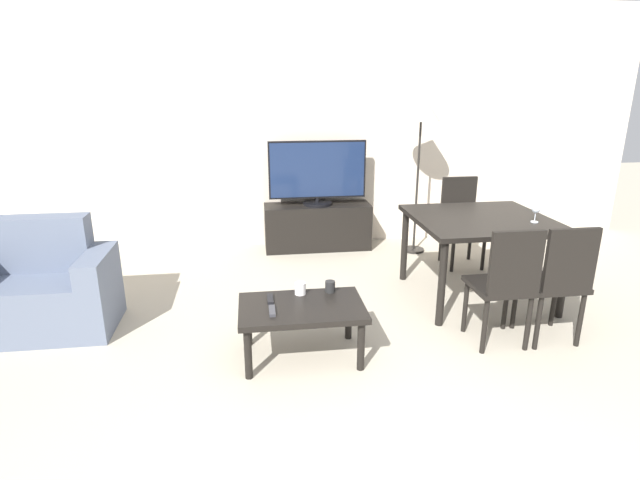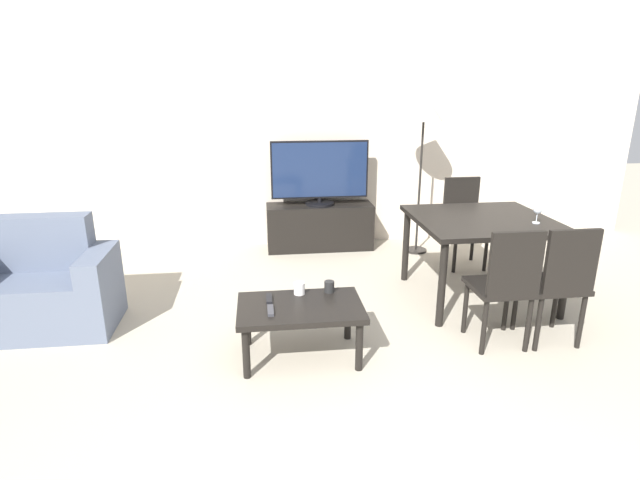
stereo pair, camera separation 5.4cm
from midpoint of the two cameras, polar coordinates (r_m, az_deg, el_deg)
The scene contains 15 objects.
wall_back at distance 5.73m, azimuth -1.41°, elevation 12.84°, with size 7.80×0.06×2.70m.
armchair at distance 4.36m, azimuth -29.51°, elevation -5.11°, with size 1.05×0.62×0.85m.
tv_stand at distance 5.68m, azimuth -0.57°, elevation 1.55°, with size 1.19×0.38×0.51m.
tv at distance 5.53m, azimuth -0.59°, elevation 7.68°, with size 1.07×0.32×0.71m.
coffee_table at distance 3.41m, azimuth -2.57°, elevation -8.25°, with size 0.85×0.54×0.39m.
dining_table at distance 4.47m, azimuth 17.56°, elevation 1.48°, with size 1.14×1.09×0.73m.
dining_chair_near at distance 3.71m, azimuth 20.03°, elevation -4.45°, with size 0.40×0.40×0.90m.
dining_chair_far at distance 5.33m, azimuth 15.55°, elevation 2.57°, with size 0.40×0.40×0.90m.
dining_chair_near_right at distance 3.91m, azimuth 25.22°, elevation -3.98°, with size 0.40×0.40×0.90m.
floor_lamp at distance 5.46m, azimuth 11.23°, elevation 13.93°, with size 0.39×0.39×1.71m.
remote_primary at distance 3.48m, azimuth -6.16°, elevation -6.72°, with size 0.04×0.15×0.02m.
remote_secondary at distance 3.31m, azimuth -5.96°, elevation -8.06°, with size 0.04×0.15×0.02m.
cup_white_near at distance 3.58m, azimuth 0.73°, elevation -5.34°, with size 0.07×0.07×0.08m.
cup_colored_far at distance 3.55m, azimuth -2.71°, elevation -5.55°, with size 0.08×0.08×0.09m.
wine_glass_left at distance 4.41m, azimuth 23.13°, elevation 3.15°, with size 0.07×0.07×0.15m.
Camera 1 is at (-0.67, -1.71, 1.83)m, focal length 28.00 mm.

